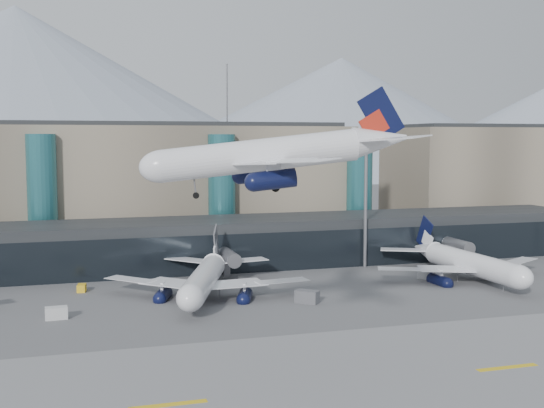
{
  "coord_description": "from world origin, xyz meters",
  "views": [
    {
      "loc": [
        -28.84,
        -82.11,
        26.96
      ],
      "look_at": [
        4.88,
        32.0,
        15.54
      ],
      "focal_mm": 45.0,
      "sensor_mm": 36.0,
      "label": 1
    }
  ],
  "objects": [
    {
      "name": "ground",
      "position": [
        0.0,
        0.0,
        0.0
      ],
      "size": [
        900.0,
        900.0,
        0.0
      ],
      "primitive_type": "plane",
      "color": "#515154",
      "rests_on": "ground"
    },
    {
      "name": "runway_strip",
      "position": [
        0.0,
        -15.0,
        0.02
      ],
      "size": [
        400.0,
        40.0,
        0.04
      ],
      "primitive_type": "cube",
      "color": "slate",
      "rests_on": "ground"
    },
    {
      "name": "runway_markings",
      "position": [
        -0.0,
        -15.0,
        0.05
      ],
      "size": [
        128.0,
        1.0,
        0.02
      ],
      "color": "gold",
      "rests_on": "ground"
    },
    {
      "name": "concourse",
      "position": [
        -0.02,
        57.73,
        4.97
      ],
      "size": [
        170.0,
        27.0,
        10.0
      ],
      "color": "black",
      "rests_on": "ground"
    },
    {
      "name": "terminal_main",
      "position": [
        -25.0,
        90.0,
        15.44
      ],
      "size": [
        130.0,
        30.0,
        31.0
      ],
      "color": "gray",
      "rests_on": "ground"
    },
    {
      "name": "terminal_east",
      "position": [
        95.0,
        90.0,
        15.44
      ],
      "size": [
        70.0,
        30.0,
        31.0
      ],
      "color": "gray",
      "rests_on": "ground"
    },
    {
      "name": "teal_towers",
      "position": [
        -14.99,
        74.01,
        14.01
      ],
      "size": [
        116.4,
        19.4,
        46.0
      ],
      "color": "#27666E",
      "rests_on": "ground"
    },
    {
      "name": "mountain_ridge",
      "position": [
        15.97,
        380.0,
        45.74
      ],
      "size": [
        910.0,
        400.0,
        110.0
      ],
      "color": "gray",
      "rests_on": "ground"
    },
    {
      "name": "lightmast_mid",
      "position": [
        30.0,
        48.0,
        14.42
      ],
      "size": [
        3.0,
        1.2,
        25.6
      ],
      "color": "slate",
      "rests_on": "ground"
    },
    {
      "name": "hero_jet",
      "position": [
        -5.86,
        -10.51,
        26.3
      ],
      "size": [
        31.04,
        31.16,
        10.1
      ],
      "rotation": [
        0.0,
        -0.11,
        -0.12
      ],
      "color": "white",
      "rests_on": "ground"
    },
    {
      "name": "jet_parked_mid",
      "position": [
        -6.83,
        32.43,
        4.55
      ],
      "size": [
        35.31,
        37.46,
        12.04
      ],
      "rotation": [
        0.0,
        0.0,
        1.23
      ],
      "color": "white",
      "rests_on": "ground"
    },
    {
      "name": "jet_parked_right",
      "position": [
        43.25,
        32.53,
        4.6
      ],
      "size": [
        37.7,
        36.79,
        12.15
      ],
      "rotation": [
        0.0,
        0.0,
        1.62
      ],
      "color": "white",
      "rests_on": "ground"
    },
    {
      "name": "veh_a",
      "position": [
        -31.53,
        23.02,
        0.91
      ],
      "size": [
        3.34,
        2.0,
        1.83
      ],
      "primitive_type": "cube",
      "rotation": [
        0.0,
        0.0,
        0.05
      ],
      "color": "#BCBCBC",
      "rests_on": "ground"
    },
    {
      "name": "veh_b",
      "position": [
        -27.6,
        40.98,
        0.66
      ],
      "size": [
        1.75,
        2.49,
        1.32
      ],
      "primitive_type": "cube",
      "rotation": [
        0.0,
        0.0,
        1.42
      ],
      "color": "gold",
      "rests_on": "ground"
    },
    {
      "name": "veh_c",
      "position": [
        7.91,
        21.81,
        1.05
      ],
      "size": [
        4.14,
        4.04,
        2.1
      ],
      "primitive_type": "cube",
      "rotation": [
        0.0,
        0.0,
        -0.74
      ],
      "color": "#535459",
      "rests_on": "ground"
    },
    {
      "name": "veh_e",
      "position": [
        51.98,
        33.69,
        0.87
      ],
      "size": [
        3.5,
        2.79,
        1.74
      ],
      "primitive_type": "cube",
      "rotation": [
        0.0,
        0.0,
        -0.4
      ],
      "color": "gold",
      "rests_on": "ground"
    },
    {
      "name": "veh_g",
      "position": [
        36.28,
        33.7,
        0.79
      ],
      "size": [
        2.86,
        3.12,
        1.58
      ],
      "primitive_type": "cube",
      "rotation": [
        0.0,
        0.0,
        -0.95
      ],
      "color": "#BCBCBC",
      "rests_on": "ground"
    }
  ]
}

